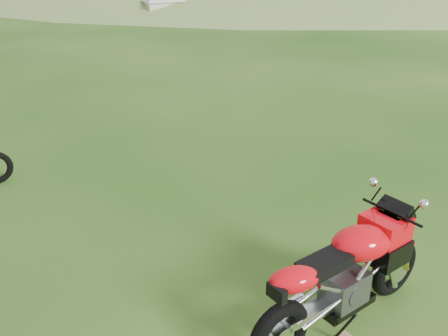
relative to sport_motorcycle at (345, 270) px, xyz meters
name	(u,v)px	position (x,y,z in m)	size (l,w,h in m)	color
ground	(210,242)	(-0.80, 1.82, -0.67)	(120.00, 120.00, 0.00)	#16400D
sport_motorcycle	(345,270)	(0.00, 0.00, 0.00)	(2.22, 0.55, 1.33)	red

